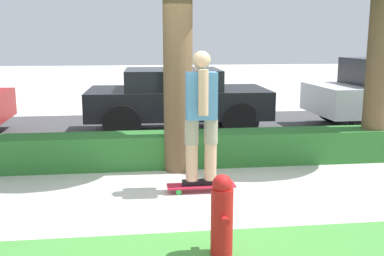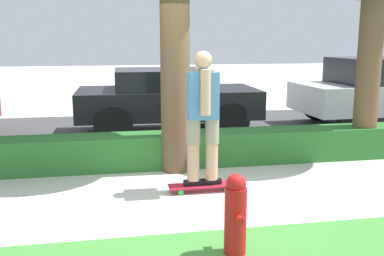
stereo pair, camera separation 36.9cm
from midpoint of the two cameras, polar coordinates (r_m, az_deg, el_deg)
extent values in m
plane|color=beige|center=(5.81, -1.28, -8.99)|extent=(60.00, 60.00, 0.00)
cube|color=#474749|center=(9.82, -5.25, -0.58)|extent=(18.49, 5.00, 0.01)
cube|color=#2D702D|center=(7.24, -3.34, -2.71)|extent=(18.49, 0.60, 0.53)
cube|color=red|center=(6.05, -0.42, -7.30)|extent=(0.91, 0.24, 0.02)
cylinder|color=green|center=(6.04, 2.66, -7.80)|extent=(0.07, 0.04, 0.07)
cylinder|color=green|center=(6.21, 2.27, -7.27)|extent=(0.07, 0.04, 0.07)
cylinder|color=green|center=(5.94, -3.24, -8.16)|extent=(0.07, 0.04, 0.07)
cylinder|color=green|center=(6.11, -3.46, -7.61)|extent=(0.07, 0.04, 0.07)
cube|color=black|center=(6.02, -1.60, -6.96)|extent=(0.26, 0.09, 0.07)
cylinder|color=tan|center=(5.90, -1.62, -2.83)|extent=(0.16, 0.16, 0.82)
cylinder|color=gray|center=(5.84, -1.64, -0.48)|extent=(0.19, 0.19, 0.33)
cube|color=black|center=(6.06, 0.76, -6.83)|extent=(0.26, 0.09, 0.07)
cylinder|color=tan|center=(5.94, 0.77, -2.73)|extent=(0.16, 0.16, 0.82)
cylinder|color=gray|center=(5.88, 0.77, -0.39)|extent=(0.19, 0.19, 0.33)
cube|color=#4C84B7|center=(5.78, -0.43, 4.11)|extent=(0.39, 0.21, 0.61)
cylinder|color=tan|center=(5.62, -0.14, 4.53)|extent=(0.13, 0.13, 0.57)
cylinder|color=tan|center=(5.94, -0.71, 4.89)|extent=(0.13, 0.13, 0.57)
sphere|color=tan|center=(5.75, -0.44, 8.63)|extent=(0.23, 0.23, 0.23)
cylinder|color=brown|center=(6.77, -3.74, 7.24)|extent=(0.44, 0.44, 3.08)
cylinder|color=brown|center=(8.07, 20.33, 7.27)|extent=(0.40, 0.40, 3.09)
cube|color=black|center=(9.71, -4.18, 3.27)|extent=(3.86, 1.91, 0.58)
cube|color=black|center=(9.64, -4.90, 6.21)|extent=(2.02, 1.65, 0.42)
cylinder|color=black|center=(9.16, 3.81, 0.95)|extent=(0.75, 0.22, 0.75)
cylinder|color=black|center=(10.76, 1.61, 2.51)|extent=(0.75, 0.22, 0.75)
cylinder|color=black|center=(8.88, -11.15, 0.43)|extent=(0.75, 0.22, 0.75)
cylinder|color=black|center=(10.52, -11.09, 2.11)|extent=(0.75, 0.22, 0.75)
cube|color=black|center=(11.37, 22.24, 6.77)|extent=(2.22, 1.71, 0.59)
cylinder|color=black|center=(10.13, 18.89, 1.22)|extent=(0.70, 0.23, 0.70)
cylinder|color=black|center=(11.65, 14.75, 2.69)|extent=(0.70, 0.23, 0.70)
cylinder|color=red|center=(4.30, 3.03, -11.78)|extent=(0.21, 0.21, 0.66)
sphere|color=red|center=(4.17, 3.08, -7.10)|extent=(0.19, 0.19, 0.19)
cylinder|color=red|center=(4.18, 3.38, -11.50)|extent=(0.07, 0.13, 0.07)
cylinder|color=red|center=(4.37, 2.72, -10.47)|extent=(0.07, 0.13, 0.07)
camera|label=1|loc=(0.18, 88.29, 0.34)|focal=42.00mm
camera|label=2|loc=(0.18, -91.71, -0.34)|focal=42.00mm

